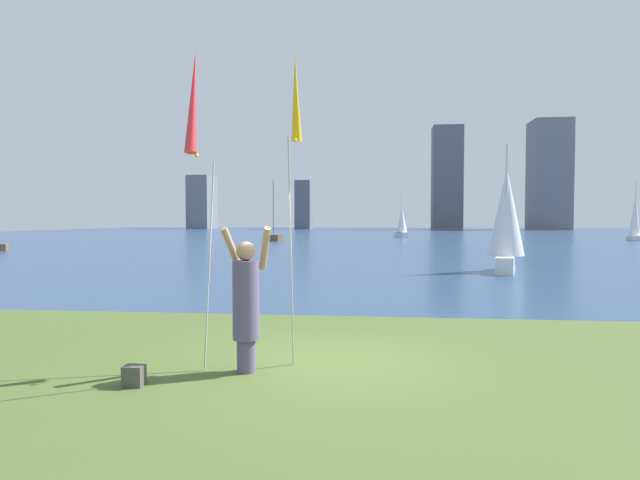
% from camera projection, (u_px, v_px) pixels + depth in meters
% --- Properties ---
extents(ground, '(120.00, 138.00, 0.12)m').
position_uv_depth(ground, '(371.00, 239.00, 58.66)').
color(ground, '#475B28').
extents(person, '(0.74, 0.55, 2.03)m').
position_uv_depth(person, '(246.00, 301.00, 7.43)').
color(person, '#594C72').
rests_on(person, ground).
extents(kite_flag_left, '(0.16, 1.09, 4.36)m').
position_uv_depth(kite_flag_left, '(194.00, 109.00, 7.03)').
color(kite_flag_left, '#B2B2B7').
rests_on(kite_flag_left, ground).
extents(kite_flag_right, '(0.16, 0.87, 4.56)m').
position_uv_depth(kite_flag_right, '(296.00, 106.00, 7.95)').
color(kite_flag_right, '#B2B2B7').
rests_on(kite_flag_right, ground).
extents(bag, '(0.25, 0.20, 0.26)m').
position_uv_depth(bag, '(134.00, 376.00, 6.84)').
color(bag, '#4C4742').
rests_on(bag, ground).
extents(sailboat_0, '(1.90, 1.53, 5.83)m').
position_uv_depth(sailboat_0, '(273.00, 237.00, 50.80)').
color(sailboat_0, brown).
rests_on(sailboat_0, ground).
extents(sailboat_2, '(1.72, 2.54, 5.35)m').
position_uv_depth(sailboat_2, '(402.00, 223.00, 61.89)').
color(sailboat_2, white).
rests_on(sailboat_2, ground).
extents(sailboat_3, '(1.17, 2.02, 5.72)m').
position_uv_depth(sailboat_3, '(635.00, 219.00, 51.84)').
color(sailboat_3, white).
rests_on(sailboat_3, ground).
extents(sailboat_4, '(1.73, 2.90, 5.07)m').
position_uv_depth(sailboat_4, '(506.00, 219.00, 21.41)').
color(sailboat_4, white).
rests_on(sailboat_4, ground).
extents(skyline_tower_0, '(4.49, 7.43, 11.06)m').
position_uv_depth(skyline_tower_0, '(202.00, 202.00, 113.08)').
color(skyline_tower_0, slate).
rests_on(skyline_tower_0, ground).
extents(skyline_tower_1, '(3.11, 6.64, 9.85)m').
position_uv_depth(skyline_tower_1, '(304.00, 205.00, 110.50)').
color(skyline_tower_1, '#565B66').
rests_on(skyline_tower_1, ground).
extents(skyline_tower_2, '(5.72, 4.82, 20.20)m').
position_uv_depth(skyline_tower_2, '(447.00, 178.00, 105.37)').
color(skyline_tower_2, '#565B66').
rests_on(skyline_tower_2, ground).
extents(skyline_tower_3, '(6.87, 7.22, 20.90)m').
position_uv_depth(skyline_tower_3, '(549.00, 175.00, 102.92)').
color(skyline_tower_3, slate).
rests_on(skyline_tower_3, ground).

